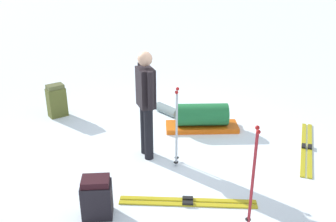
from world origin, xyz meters
TOP-DOWN VIEW (x-y plane):
  - ground_plane at (0.00, 0.00)m, footprint 80.00×80.00m
  - skier_standing at (0.28, -0.24)m, footprint 0.44×0.42m
  - ski_pair_near at (-0.97, 2.09)m, footprint 1.92×0.32m
  - ski_pair_far at (1.20, 0.79)m, footprint 0.78×1.74m
  - backpack_large_dark at (-0.42, -2.54)m, footprint 0.41×0.38m
  - backpack_bright at (1.87, -0.14)m, footprint 0.41×0.45m
  - ski_poles_planted_near at (1.34, 1.62)m, footprint 0.17×0.10m
  - ski_poles_planted_far at (0.33, 0.28)m, footprint 0.21×0.11m
  - gear_sled at (-0.97, 0.26)m, footprint 0.97×1.37m
  - sleeping_mat_rolled at (-1.35, -0.60)m, footprint 0.39×0.58m

SIDE VIEW (x-z plane):
  - ground_plane at x=0.00m, z-range 0.00..0.00m
  - ski_pair_near at x=-0.97m, z-range -0.01..0.04m
  - ski_pair_far at x=1.20m, z-range -0.01..0.04m
  - sleeping_mat_rolled at x=-1.35m, z-range 0.00..0.18m
  - gear_sled at x=-0.97m, z-range -0.02..0.47m
  - backpack_bright at x=1.87m, z-range -0.01..0.53m
  - backpack_large_dark at x=-0.42m, z-range -0.01..0.64m
  - ski_poles_planted_far at x=0.33m, z-range 0.07..1.29m
  - ski_poles_planted_near at x=1.34m, z-range 0.07..1.38m
  - skier_standing at x=0.28m, z-range 0.10..1.80m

